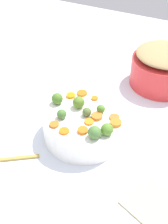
# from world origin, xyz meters

# --- Properties ---
(tabletop) EXTENTS (2.40, 2.40, 0.02)m
(tabletop) POSITION_xyz_m (0.00, 0.00, 0.01)
(tabletop) COLOR white
(tabletop) RESTS_ON ground
(serving_bowl_carrots) EXTENTS (0.29, 0.29, 0.10)m
(serving_bowl_carrots) POSITION_xyz_m (-0.04, -0.01, 0.07)
(serving_bowl_carrots) COLOR white
(serving_bowl_carrots) RESTS_ON tabletop
(metal_pot) EXTENTS (0.28, 0.28, 0.13)m
(metal_pot) POSITION_xyz_m (-0.49, 0.14, 0.08)
(metal_pot) COLOR red
(metal_pot) RESTS_ON tabletop
(stuffing_mound) EXTENTS (0.25, 0.25, 0.04)m
(stuffing_mound) POSITION_xyz_m (-0.49, 0.14, 0.17)
(stuffing_mound) COLOR tan
(stuffing_mound) RESTS_ON metal_pot
(carrot_slice_0) EXTENTS (0.04, 0.04, 0.01)m
(carrot_slice_0) POSITION_xyz_m (0.06, -0.07, 0.12)
(carrot_slice_0) COLOR orange
(carrot_slice_0) RESTS_ON serving_bowl_carrots
(carrot_slice_1) EXTENTS (0.03, 0.03, 0.01)m
(carrot_slice_1) POSITION_xyz_m (-0.13, -0.02, 0.12)
(carrot_slice_1) COLOR orange
(carrot_slice_1) RESTS_ON serving_bowl_carrots
(carrot_slice_2) EXTENTS (0.05, 0.05, 0.01)m
(carrot_slice_2) POSITION_xyz_m (-0.04, 0.04, 0.13)
(carrot_slice_2) COLOR orange
(carrot_slice_2) RESTS_ON serving_bowl_carrots
(carrot_slice_3) EXTENTS (0.04, 0.04, 0.01)m
(carrot_slice_3) POSITION_xyz_m (-0.01, 0.02, 0.12)
(carrot_slice_3) COLOR orange
(carrot_slice_3) RESTS_ON serving_bowl_carrots
(carrot_slice_4) EXTENTS (0.04, 0.04, 0.01)m
(carrot_slice_4) POSITION_xyz_m (-0.07, 0.09, 0.12)
(carrot_slice_4) COLOR orange
(carrot_slice_4) RESTS_ON serving_bowl_carrots
(carrot_slice_5) EXTENTS (0.05, 0.05, 0.01)m
(carrot_slice_5) POSITION_xyz_m (-0.11, -0.10, 0.12)
(carrot_slice_5) COLOR orange
(carrot_slice_5) RESTS_ON serving_bowl_carrots
(carrot_slice_6) EXTENTS (0.05, 0.05, 0.01)m
(carrot_slice_6) POSITION_xyz_m (0.04, 0.02, 0.12)
(carrot_slice_6) COLOR orange
(carrot_slice_6) RESTS_ON serving_bowl_carrots
(carrot_slice_7) EXTENTS (0.04, 0.04, 0.01)m
(carrot_slice_7) POSITION_xyz_m (0.07, -0.03, 0.12)
(carrot_slice_7) COLOR orange
(carrot_slice_7) RESTS_ON serving_bowl_carrots
(carrot_slice_8) EXTENTS (0.05, 0.05, 0.01)m
(carrot_slice_8) POSITION_xyz_m (-0.14, -0.07, 0.12)
(carrot_slice_8) COLOR orange
(carrot_slice_8) RESTS_ON serving_bowl_carrots
(carrot_slice_9) EXTENTS (0.05, 0.05, 0.01)m
(carrot_slice_9) POSITION_xyz_m (-0.04, 0.11, 0.13)
(carrot_slice_9) COLOR orange
(carrot_slice_9) RESTS_ON serving_bowl_carrots
(brussels_sprout_0) EXTENTS (0.04, 0.04, 0.04)m
(brussels_sprout_0) POSITION_xyz_m (-0.07, -0.05, 0.14)
(brussels_sprout_0) COLOR olive
(brussels_sprout_0) RESTS_ON serving_bowl_carrots
(brussels_sprout_1) EXTENTS (0.03, 0.03, 0.03)m
(brussels_sprout_1) POSITION_xyz_m (-0.08, 0.03, 0.13)
(brussels_sprout_1) COLOR #53882F
(brussels_sprout_1) RESTS_ON serving_bowl_carrots
(brussels_sprout_2) EXTENTS (0.04, 0.04, 0.04)m
(brussels_sprout_2) POSITION_xyz_m (0.01, 0.10, 0.14)
(brussels_sprout_2) COLOR #58892D
(brussels_sprout_2) RESTS_ON serving_bowl_carrots
(brussels_sprout_3) EXTENTS (0.04, 0.04, 0.04)m
(brussels_sprout_3) POSITION_xyz_m (-0.05, -0.12, 0.14)
(brussels_sprout_3) COLOR #4C7A29
(brussels_sprout_3) RESTS_ON serving_bowl_carrots
(brussels_sprout_4) EXTENTS (0.03, 0.03, 0.03)m
(brussels_sprout_4) POSITION_xyz_m (0.01, -0.07, 0.14)
(brussels_sprout_4) COLOR #497C36
(brussels_sprout_4) RESTS_ON serving_bowl_carrots
(brussels_sprout_5) EXTENTS (0.03, 0.03, 0.03)m
(brussels_sprout_5) POSITION_xyz_m (-0.04, -0.00, 0.14)
(brussels_sprout_5) COLOR #566F38
(brussels_sprout_5) RESTS_ON serving_bowl_carrots
(brussels_sprout_6) EXTENTS (0.04, 0.04, 0.04)m
(brussels_sprout_6) POSITION_xyz_m (0.05, 0.07, 0.14)
(brussels_sprout_6) COLOR #507F3B
(brussels_sprout_6) RESTS_ON serving_bowl_carrots
(dish_towel) EXTENTS (0.19, 0.20, 0.01)m
(dish_towel) POSITION_xyz_m (0.13, 0.31, 0.02)
(dish_towel) COLOR #CBB790
(dish_towel) RESTS_ON tabletop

